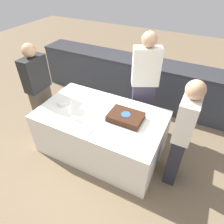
# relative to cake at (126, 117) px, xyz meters

# --- Properties ---
(ground_plane) EXTENTS (14.00, 14.00, 0.00)m
(ground_plane) POSITION_rel_cake_xyz_m (-0.37, -0.05, -0.77)
(ground_plane) COLOR #7A664C
(back_counter) EXTENTS (4.40, 0.58, 0.92)m
(back_counter) POSITION_rel_cake_xyz_m (-0.37, 1.57, -0.31)
(back_counter) COLOR #333842
(back_counter) RESTS_ON ground_plane
(dining_table) EXTENTS (1.84, 1.08, 0.72)m
(dining_table) POSITION_rel_cake_xyz_m (-0.37, -0.05, -0.41)
(dining_table) COLOR white
(dining_table) RESTS_ON ground_plane
(cake) EXTENTS (0.50, 0.37, 0.10)m
(cake) POSITION_rel_cake_xyz_m (0.00, 0.00, 0.00)
(cake) COLOR #B7B2AD
(cake) RESTS_ON dining_table
(plate_stack) EXTENTS (0.19, 0.19, 0.06)m
(plate_stack) POSITION_rel_cake_xyz_m (-1.00, -0.09, -0.02)
(plate_stack) COLOR white
(plate_stack) RESTS_ON dining_table
(wine_glass) EXTENTS (0.06, 0.06, 0.19)m
(wine_glass) POSITION_rel_cake_xyz_m (-0.70, -0.31, 0.08)
(wine_glass) COLOR white
(wine_glass) RESTS_ON dining_table
(side_plate_near_cake) EXTENTS (0.19, 0.19, 0.00)m
(side_plate_near_cake) POSITION_rel_cake_xyz_m (0.09, 0.32, -0.04)
(side_plate_near_cake) COLOR white
(side_plate_near_cake) RESTS_ON dining_table
(utensil_pile) EXTENTS (0.18, 0.10, 0.02)m
(utensil_pile) POSITION_rel_cake_xyz_m (-0.37, -0.44, -0.04)
(utensil_pile) COLOR white
(utensil_pile) RESTS_ON dining_table
(person_cutting_cake) EXTENTS (0.46, 0.36, 1.73)m
(person_cutting_cake) POSITION_rel_cake_xyz_m (-0.00, 0.71, 0.14)
(person_cutting_cake) COLOR #383347
(person_cutting_cake) RESTS_ON ground_plane
(person_seated_left) EXTENTS (0.20, 0.41, 1.56)m
(person_seated_left) POSITION_rel_cake_xyz_m (-1.52, -0.05, 0.04)
(person_seated_left) COLOR #4C4238
(person_seated_left) RESTS_ON ground_plane
(person_seated_right) EXTENTS (0.21, 0.40, 1.55)m
(person_seated_right) POSITION_rel_cake_xyz_m (0.77, -0.05, 0.04)
(person_seated_right) COLOR #282833
(person_seated_right) RESTS_ON ground_plane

